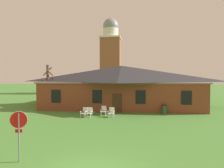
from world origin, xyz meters
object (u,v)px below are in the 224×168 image
at_px(stop_sign, 19,126).
at_px(lawn_chair_by_porch, 85,112).
at_px(lawn_chair_middle, 111,112).
at_px(trash_bin, 164,109).
at_px(lawn_chair_near_door, 89,112).
at_px(lawn_chair_left_end, 104,110).

distance_m(stop_sign, lawn_chair_by_porch, 10.19).
bearing_deg(stop_sign, lawn_chair_middle, 73.36).
relative_size(stop_sign, lawn_chair_by_porch, 2.49).
xyz_separation_m(lawn_chair_middle, trash_bin, (5.49, 2.22, -0.00)).
height_order(lawn_chair_near_door, lawn_chair_left_end, same).
distance_m(lawn_chair_near_door, lawn_chair_left_end, 1.67).
xyz_separation_m(stop_sign, lawn_chair_near_door, (0.91, 10.17, -1.18)).
relative_size(lawn_chair_by_porch, lawn_chair_middle, 1.00).
bearing_deg(lawn_chair_near_door, stop_sign, -95.14).
xyz_separation_m(lawn_chair_near_door, lawn_chair_left_end, (1.27, 1.08, 0.00)).
xyz_separation_m(lawn_chair_by_porch, lawn_chair_left_end, (1.74, 1.15, 0.00)).
bearing_deg(lawn_chair_near_door, lawn_chair_left_end, 40.44).
distance_m(lawn_chair_left_end, trash_bin, 6.55).
bearing_deg(lawn_chair_by_porch, lawn_chair_left_end, 33.40).
height_order(stop_sign, lawn_chair_near_door, stop_sign).
bearing_deg(lawn_chair_left_end, lawn_chair_by_porch, -146.60).
relative_size(lawn_chair_left_end, trash_bin, 0.98).
relative_size(lawn_chair_by_porch, trash_bin, 0.98).
height_order(lawn_chair_by_porch, lawn_chair_middle, same).
xyz_separation_m(lawn_chair_near_door, trash_bin, (7.68, 2.45, -0.00)).
height_order(lawn_chair_near_door, trash_bin, trash_bin).
relative_size(lawn_chair_near_door, lawn_chair_left_end, 1.00).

